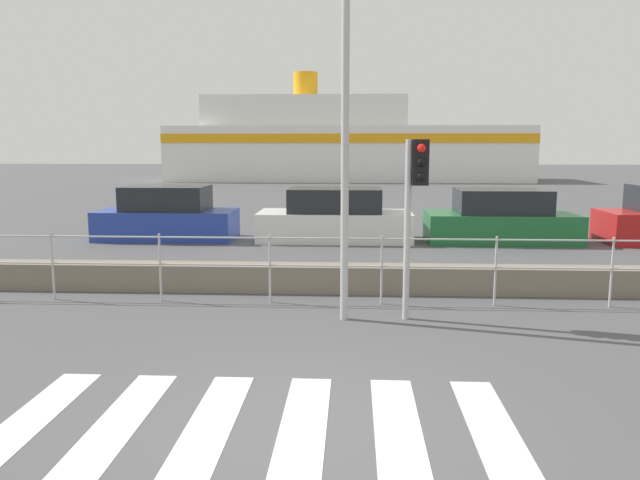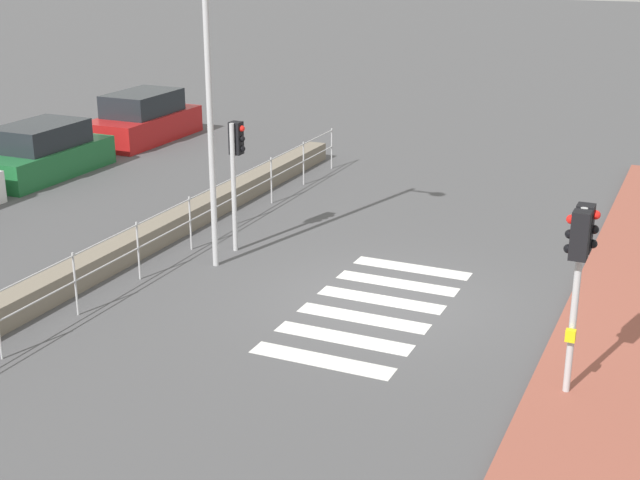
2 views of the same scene
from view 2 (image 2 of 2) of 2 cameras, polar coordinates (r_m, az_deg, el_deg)
The scene contains 10 objects.
ground_plane at distance 16.54m, azimuth 3.92°, elevation -3.85°, with size 160.00×160.00×0.00m, color #4C4C4F.
sidewalk_brick at distance 15.72m, azimuth 18.15°, elevation -5.84°, with size 24.00×1.80×0.12m.
crosswalk at distance 16.15m, azimuth 3.37°, elevation -4.40°, with size 4.95×2.40×0.01m.
seawall at distance 18.94m, azimuth -12.01°, elevation -0.41°, with size 18.91×0.55×0.49m.
harbor_fence at distance 18.29m, azimuth -9.90°, elevation 0.77°, with size 17.06×0.04×1.18m.
traffic_light_near at distance 12.77m, azimuth 16.30°, elevation -0.74°, with size 0.58×0.41×2.90m.
traffic_light_far at distance 18.62m, azimuth -5.42°, elevation 5.30°, with size 0.34×0.32×2.75m.
streetlamp at distance 17.23m, azimuth -6.65°, elevation 10.63°, with size 0.32×1.07×6.40m.
parked_car_green at distance 25.99m, azimuth -17.35°, elevation 5.31°, with size 4.08×1.87×1.46m.
parked_car_red at distance 29.70m, azimuth -11.23°, elevation 7.56°, with size 4.20×1.86×1.58m.
Camera 2 is at (-14.33, -5.17, 6.44)m, focal length 50.00 mm.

